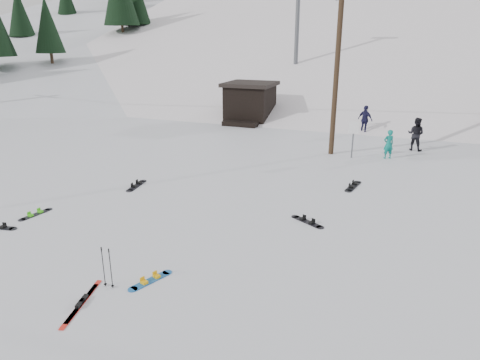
% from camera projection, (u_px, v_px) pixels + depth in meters
% --- Properties ---
extents(ground, '(200.00, 200.00, 0.00)m').
position_uv_depth(ground, '(155.00, 284.00, 10.63)').
color(ground, silver).
rests_on(ground, ground).
extents(ski_slope, '(60.00, 85.24, 65.97)m').
position_uv_depth(ski_slope, '(359.00, 163.00, 63.12)').
color(ski_slope, white).
rests_on(ski_slope, ground).
extents(ridge_left, '(47.54, 95.03, 58.38)m').
position_uv_depth(ridge_left, '(125.00, 146.00, 68.82)').
color(ridge_left, silver).
rests_on(ridge_left, ground).
extents(treeline_left, '(20.00, 64.00, 10.00)m').
position_uv_depth(treeline_left, '(95.00, 81.00, 57.54)').
color(treeline_left, black).
rests_on(treeline_left, ground).
extents(treeline_crest, '(50.00, 6.00, 10.00)m').
position_uv_depth(treeline_crest, '(381.00, 66.00, 86.70)').
color(treeline_crest, black).
rests_on(treeline_crest, ski_slope).
extents(utility_pole, '(2.00, 0.26, 9.00)m').
position_uv_depth(utility_pole, '(337.00, 61.00, 20.83)').
color(utility_pole, '#3A2819').
rests_on(utility_pole, ground).
extents(trail_sign, '(0.50, 0.09, 1.85)m').
position_uv_depth(trail_sign, '(353.00, 133.00, 21.18)').
color(trail_sign, '#595B60').
rests_on(trail_sign, ground).
extents(lift_hut, '(3.40, 4.10, 2.75)m').
position_uv_depth(lift_hut, '(250.00, 102.00, 30.41)').
color(lift_hut, black).
rests_on(lift_hut, ground).
extents(lift_tower_near, '(2.20, 0.36, 8.00)m').
position_uv_depth(lift_tower_near, '(298.00, 11.00, 36.00)').
color(lift_tower_near, '#595B60').
rests_on(lift_tower_near, ski_slope).
extents(hero_snowboard, '(0.63, 1.23, 0.09)m').
position_uv_depth(hero_snowboard, '(150.00, 280.00, 10.73)').
color(hero_snowboard, blue).
rests_on(hero_snowboard, ground).
extents(hero_skis, '(0.59, 1.88, 0.10)m').
position_uv_depth(hero_skis, '(82.00, 302.00, 9.83)').
color(hero_skis, red).
rests_on(hero_skis, ground).
extents(ski_poles, '(0.29, 0.08, 1.06)m').
position_uv_depth(ski_poles, '(107.00, 267.00, 10.32)').
color(ski_poles, black).
rests_on(ski_poles, ground).
extents(board_scatter_b, '(0.45, 1.50, 0.11)m').
position_uv_depth(board_scatter_b, '(136.00, 185.00, 17.52)').
color(board_scatter_b, black).
rests_on(board_scatter_b, ground).
extents(board_scatter_c, '(0.39, 1.27, 0.09)m').
position_uv_depth(board_scatter_c, '(36.00, 214.00, 14.71)').
color(board_scatter_c, black).
rests_on(board_scatter_c, ground).
extents(board_scatter_d, '(1.22, 0.81, 0.10)m').
position_uv_depth(board_scatter_d, '(307.00, 221.00, 14.12)').
color(board_scatter_d, black).
rests_on(board_scatter_d, ground).
extents(board_scatter_f, '(0.53, 1.54, 0.11)m').
position_uv_depth(board_scatter_f, '(353.00, 186.00, 17.43)').
color(board_scatter_f, black).
rests_on(board_scatter_f, ground).
extents(skier_teal, '(0.64, 0.58, 1.46)m').
position_uv_depth(skier_teal, '(388.00, 144.00, 21.25)').
color(skier_teal, '#0C7A6E').
rests_on(skier_teal, ground).
extents(skier_dark, '(1.01, 0.88, 1.77)m').
position_uv_depth(skier_dark, '(416.00, 134.00, 22.73)').
color(skier_dark, black).
rests_on(skier_dark, ground).
extents(skier_navy, '(1.11, 0.90, 1.77)m').
position_uv_depth(skier_navy, '(365.00, 120.00, 26.64)').
color(skier_navy, '#19173B').
rests_on(skier_navy, ground).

